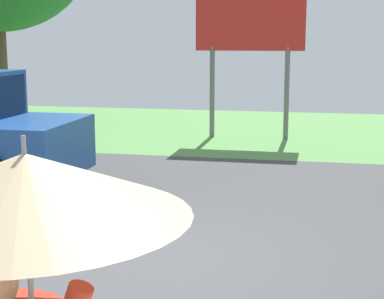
% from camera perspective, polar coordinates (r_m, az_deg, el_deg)
% --- Properties ---
extents(ground_plane, '(40.00, 22.00, 0.20)m').
position_cam_1_polar(ground_plane, '(9.64, 0.28, -4.58)').
color(ground_plane, '#424244').
extents(roadside_billboard, '(2.60, 0.12, 3.50)m').
position_cam_1_polar(roadside_billboard, '(14.91, 5.38, 10.79)').
color(roadside_billboard, slate).
rests_on(roadside_billboard, ground_plane).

